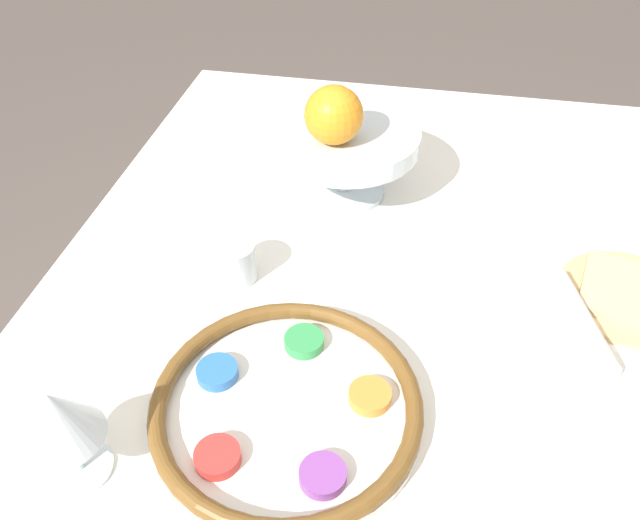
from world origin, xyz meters
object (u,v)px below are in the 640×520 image
seder_plate (285,406)px  cup_near (313,110)px  wine_glass (56,418)px  orange_fruit (333,115)px  napkin_roll (575,323)px  bread_plate (628,295)px  fruit_stand (345,144)px  cup_mid (233,261)px

seder_plate → cup_near: cup_near is taller
wine_glass → cup_near: (0.75, -0.10, -0.06)m
orange_fruit → napkin_roll: orange_fruit is taller
cup_near → bread_plate: bearing=-127.2°
seder_plate → bread_plate: bearing=-57.3°
bread_plate → wine_glass: bearing=121.4°
fruit_stand → bread_plate: (-0.18, -0.41, -0.08)m
bread_plate → fruit_stand: bearing=67.0°
fruit_stand → bread_plate: 0.46m
napkin_roll → cup_mid: size_ratio=2.75×
napkin_roll → fruit_stand: bearing=52.8°
wine_glass → cup_mid: size_ratio=2.12×
napkin_roll → orange_fruit: bearing=58.0°
napkin_roll → cup_mid: cup_mid is taller
bread_plate → cup_mid: 0.53m
seder_plate → wine_glass: size_ratio=2.35×
fruit_stand → napkin_roll: size_ratio=1.37×
napkin_roll → cup_near: (0.46, 0.43, 0.01)m
seder_plate → cup_mid: size_ratio=4.98×
bread_plate → napkin_roll: bearing=134.2°
wine_glass → napkin_roll: 0.60m
napkin_roll → cup_mid: 0.45m
orange_fruit → bread_plate: orange_fruit is taller
cup_near → cup_mid: 0.44m
wine_glass → orange_fruit: bearing=-19.2°
orange_fruit → wine_glass: bearing=160.8°
napkin_roll → seder_plate: bearing=119.4°
seder_plate → orange_fruit: bearing=2.7°
seder_plate → napkin_roll: (0.18, -0.33, 0.01)m
seder_plate → orange_fruit: (0.40, 0.02, 0.14)m
orange_fruit → cup_near: size_ratio=1.41×
seder_plate → fruit_stand: 0.44m
orange_fruit → cup_mid: 0.25m
orange_fruit → napkin_roll: (-0.22, -0.35, -0.14)m
wine_glass → cup_near: 0.76m
bread_plate → cup_near: size_ratio=3.03×
orange_fruit → cup_near: orange_fruit is taller
fruit_stand → orange_fruit: (-0.04, 0.01, 0.07)m
wine_glass → cup_near: bearing=-7.3°
seder_plate → wine_glass: 0.23m
cup_near → fruit_stand: bearing=-156.0°
fruit_stand → wine_glass: bearing=160.8°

